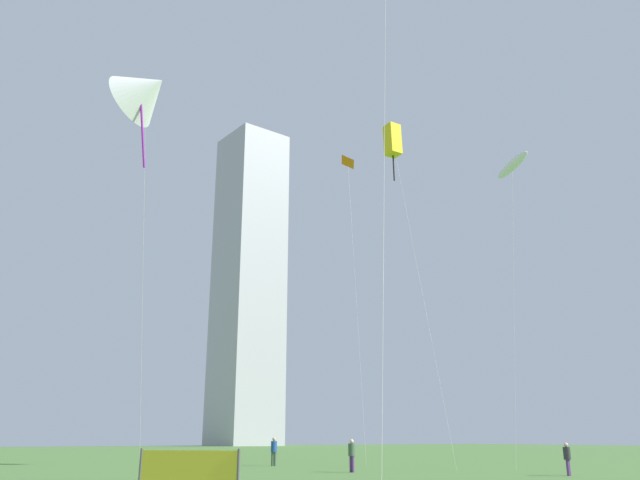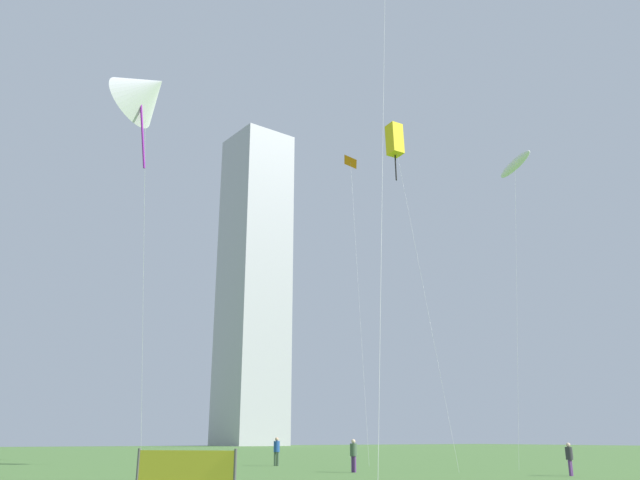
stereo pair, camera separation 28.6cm
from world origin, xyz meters
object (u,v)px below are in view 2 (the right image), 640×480
(kite_flying_2, at_px, (146,92))
(event_banner, at_px, (185,475))
(person_standing_0, at_px, (354,453))
(distant_highrise_0, at_px, (254,282))
(person_standing_2, at_px, (277,449))
(kite_flying_4, at_px, (351,166))
(person_standing_1, at_px, (569,457))
(kite_flying_0, at_px, (395,140))
(kite_flying_5, at_px, (515,165))

(kite_flying_2, xyz_separation_m, event_banner, (0.06, -7.82, -15.99))
(person_standing_0, bearing_deg, distant_highrise_0, 152.24)
(person_standing_2, bearing_deg, kite_flying_4, -136.55)
(event_banner, bearing_deg, person_standing_1, 10.76)
(kite_flying_0, xyz_separation_m, kite_flying_2, (-19.46, -6.54, -5.28))
(person_standing_1, distance_m, kite_flying_5, 21.83)
(person_standing_2, relative_size, kite_flying_0, 0.08)
(event_banner, bearing_deg, kite_flying_4, 47.09)
(person_standing_1, distance_m, event_banner, 21.91)
(person_standing_1, height_order, distant_highrise_0, distant_highrise_0)
(person_standing_2, relative_size, distant_highrise_0, 0.02)
(kite_flying_2, bearing_deg, kite_flying_0, 18.57)
(kite_flying_0, xyz_separation_m, kite_flying_5, (8.21, -3.50, -1.31))
(distant_highrise_0, bearing_deg, kite_flying_4, -117.17)
(person_standing_1, xyz_separation_m, kite_flying_2, (-21.58, 3.73, 15.88))
(person_standing_1, height_order, person_standing_2, person_standing_2)
(person_standing_1, xyz_separation_m, person_standing_2, (-6.95, 18.24, 0.15))
(distant_highrise_0, bearing_deg, kite_flying_2, -123.34)
(kite_flying_2, distance_m, kite_flying_5, 28.12)
(kite_flying_5, height_order, event_banner, kite_flying_5)
(person_standing_0, height_order, kite_flying_2, kite_flying_2)
(person_standing_1, xyz_separation_m, event_banner, (-21.53, -4.09, -0.11))
(person_standing_2, distance_m, kite_flying_0, 22.97)
(person_standing_2, xyz_separation_m, event_banner, (-14.58, -22.33, -0.27))
(person_standing_0, relative_size, event_banner, 0.80)
(person_standing_0, relative_size, kite_flying_5, 0.08)
(person_standing_1, relative_size, kite_flying_4, 0.06)
(kite_flying_5, relative_size, distant_highrise_0, 0.26)
(kite_flying_2, height_order, event_banner, kite_flying_2)
(kite_flying_5, distance_m, distant_highrise_0, 125.44)
(kite_flying_0, distance_m, kite_flying_2, 21.20)
(kite_flying_0, xyz_separation_m, kite_flying_4, (2.46, 9.15, 2.04))
(kite_flying_0, height_order, kite_flying_5, kite_flying_0)
(person_standing_2, xyz_separation_m, kite_flying_2, (-14.63, -14.50, 15.72))
(kite_flying_0, height_order, distant_highrise_0, distant_highrise_0)
(person_standing_1, height_order, kite_flying_4, kite_flying_4)
(kite_flying_5, distance_m, event_banner, 35.76)
(person_standing_0, distance_m, person_standing_2, 9.72)
(person_standing_0, bearing_deg, person_standing_1, 35.30)
(kite_flying_5, bearing_deg, kite_flying_0, 156.92)
(person_standing_2, height_order, kite_flying_5, kite_flying_5)
(person_standing_1, relative_size, person_standing_2, 0.85)
(kite_flying_0, height_order, kite_flying_4, kite_flying_4)
(person_standing_0, height_order, kite_flying_0, kite_flying_0)
(person_standing_0, distance_m, person_standing_1, 11.19)
(kite_flying_5, relative_size, event_banner, 9.91)
(person_standing_0, distance_m, kite_flying_5, 23.89)
(kite_flying_2, xyz_separation_m, distant_highrise_0, (63.19, 121.69, 23.89))
(kite_flying_0, xyz_separation_m, distant_highrise_0, (43.73, 115.15, 18.61))
(kite_flying_4, bearing_deg, person_standing_1, -90.99)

